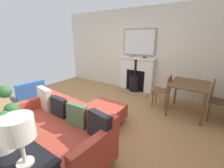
{
  "coord_description": "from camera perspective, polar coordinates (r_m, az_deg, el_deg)",
  "views": [
    {
      "loc": [
        2.15,
        2.24,
        1.77
      ],
      "look_at": [
        -0.28,
        0.6,
        0.82
      ],
      "focal_mm": 23.75,
      "sensor_mm": 36.0,
      "label": 1
    }
  ],
  "objects": [
    {
      "name": "table_lamp_far_end",
      "position": [
        1.42,
        -32.48,
        -14.6
      ],
      "size": [
        0.25,
        0.25,
        0.45
      ],
      "color": "beige",
      "rests_on": "console_table"
    },
    {
      "name": "fireplace",
      "position": [
        4.97,
        9.18,
        2.72
      ],
      "size": [
        0.54,
        1.2,
        1.13
      ],
      "color": "#9E7A5B",
      "rests_on": "ground"
    },
    {
      "name": "ground_plane",
      "position": [
        3.58,
        -10.78,
        -12.18
      ],
      "size": [
        4.8,
        5.57,
        0.01
      ],
      "primitive_type": "cube",
      "color": "#A87A4C"
    },
    {
      "name": "sofa",
      "position": [
        2.6,
        -19.54,
        -16.15
      ],
      "size": [
        0.94,
        1.89,
        0.85
      ],
      "color": "#B2B2B7",
      "rests_on": "ground"
    },
    {
      "name": "dining_chair_near_fireplace",
      "position": [
        3.95,
        19.66,
        -1.8
      ],
      "size": [
        0.41,
        0.41,
        0.85
      ],
      "color": "brown",
      "rests_on": "ground"
    },
    {
      "name": "mantel_bowl_near",
      "position": [
        4.93,
        7.48,
        10.55
      ],
      "size": [
        0.16,
        0.16,
        0.04
      ],
      "color": "#9E9384",
      "rests_on": "fireplace"
    },
    {
      "name": "wall_left",
      "position": [
        5.1,
        7.96,
        12.53
      ],
      "size": [
        0.12,
        5.57,
        2.61
      ],
      "primitive_type": "cube",
      "color": "beige",
      "rests_on": "ground"
    },
    {
      "name": "ottoman",
      "position": [
        3.19,
        -2.66,
        -10.72
      ],
      "size": [
        0.64,
        0.75,
        0.4
      ],
      "color": "#B2B2B7",
      "rests_on": "ground"
    },
    {
      "name": "dining_table",
      "position": [
        3.82,
        27.6,
        -1.31
      ],
      "size": [
        0.94,
        0.79,
        0.75
      ],
      "color": "brown",
      "rests_on": "ground"
    },
    {
      "name": "mantel_bowl_far",
      "position": [
        4.75,
        12.4,
        10.01
      ],
      "size": [
        0.12,
        0.12,
        0.04
      ],
      "color": "#47382D",
      "rests_on": "fireplace"
    },
    {
      "name": "armchair_accent",
      "position": [
        3.95,
        -29.27,
        -3.81
      ],
      "size": [
        0.73,
        0.65,
        0.82
      ],
      "color": "brown",
      "rests_on": "ground"
    },
    {
      "name": "mirror_over_mantel",
      "position": [
        4.89,
        10.36,
        15.56
      ],
      "size": [
        0.04,
        1.07,
        0.81
      ],
      "color": "gray"
    },
    {
      "name": "dining_chair_by_back_wall",
      "position": [
        3.86,
        35.15,
        -4.33
      ],
      "size": [
        0.42,
        0.42,
        0.89
      ],
      "color": "brown",
      "rests_on": "ground"
    }
  ]
}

